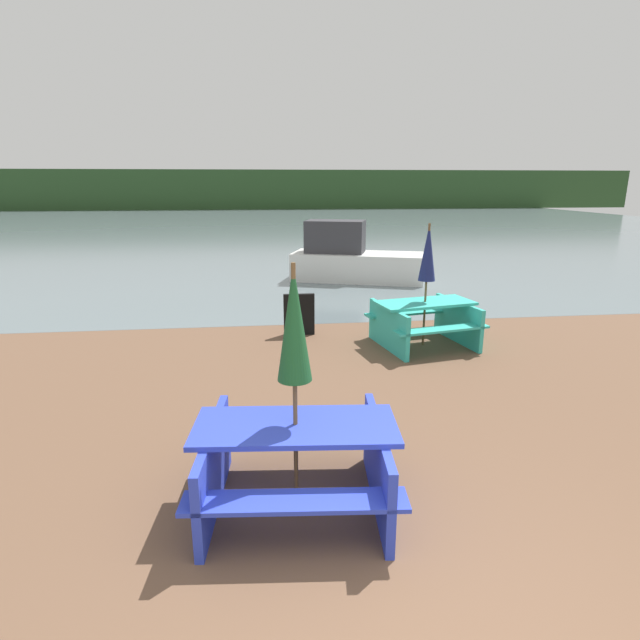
% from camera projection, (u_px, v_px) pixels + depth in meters
% --- Properties ---
extents(water, '(60.00, 50.00, 0.00)m').
position_uv_depth(water, '(276.00, 224.00, 33.64)').
color(water, slate).
rests_on(water, ground_plane).
extents(far_treeline, '(80.00, 1.60, 4.00)m').
position_uv_depth(far_treeline, '(270.00, 190.00, 52.26)').
color(far_treeline, '#284723').
rests_on(far_treeline, water).
extents(picnic_table_blue, '(1.77, 1.52, 0.75)m').
position_uv_depth(picnic_table_blue, '(296.00, 457.00, 4.14)').
color(picnic_table_blue, blue).
rests_on(picnic_table_blue, ground_plane).
extents(picnic_table_teal, '(1.84, 1.67, 0.75)m').
position_uv_depth(picnic_table_teal, '(424.00, 319.00, 8.32)').
color(picnic_table_teal, '#33B7A8').
rests_on(picnic_table_teal, ground_plane).
extents(umbrella_darkgreen, '(0.28, 0.28, 2.07)m').
position_uv_depth(umbrella_darkgreen, '(294.00, 325.00, 3.84)').
color(umbrella_darkgreen, brown).
rests_on(umbrella_darkgreen, ground_plane).
extents(umbrella_navy, '(0.28, 0.28, 2.03)m').
position_uv_depth(umbrella_navy, '(428.00, 253.00, 8.03)').
color(umbrella_navy, brown).
rests_on(umbrella_navy, ground_plane).
extents(boat, '(3.87, 2.43, 1.65)m').
position_uv_depth(boat, '(352.00, 259.00, 13.95)').
color(boat, silver).
rests_on(boat, water).
extents(signboard, '(0.55, 0.08, 0.75)m').
position_uv_depth(signboard, '(299.00, 314.00, 8.92)').
color(signboard, black).
rests_on(signboard, ground_plane).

